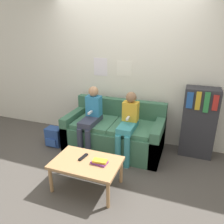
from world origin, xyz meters
The scene contains 10 objects.
ground_plane centered at (0.00, 0.00, 0.00)m, with size 10.00×10.00×0.00m, color #4C4742.
wall_back centered at (0.00, 1.03, 1.30)m, with size 8.00×0.07×2.60m.
couch centered at (0.00, 0.52, 0.29)m, with size 1.62×0.82×0.82m.
coffee_table centered at (0.00, -0.55, 0.34)m, with size 0.86×0.56×0.39m.
person_left centered at (-0.35, 0.32, 0.62)m, with size 0.24×0.56×1.10m.
person_right centered at (0.29, 0.32, 0.61)m, with size 0.24×0.56×1.07m.
tv_remote centered at (-0.08, -0.49, 0.40)m, with size 0.07×0.17×0.02m.
book_stack centered at (0.17, -0.53, 0.41)m, with size 0.21×0.14×0.05m.
bookshelf centered at (1.32, 0.82, 0.57)m, with size 0.51×0.33×1.13m.
backpack centered at (-1.05, 0.26, 0.16)m, with size 0.28×0.23×0.33m.
Camera 1 is at (1.13, -2.66, 1.96)m, focal length 35.00 mm.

